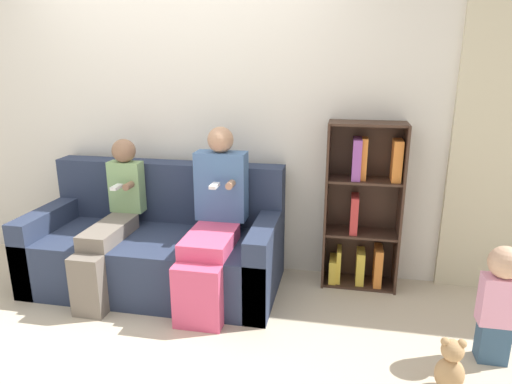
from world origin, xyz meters
TOP-DOWN VIEW (x-y plane):
  - ground_plane at (0.00, 0.00)m, footprint 14.00×14.00m
  - back_wall at (0.00, 1.01)m, footprint 10.00×0.06m
  - curtain_panel at (2.41, 0.96)m, footprint 0.68×0.04m
  - couch at (-0.07, 0.55)m, footprint 1.89×0.88m
  - adult_seated at (0.42, 0.42)m, footprint 0.38×0.79m
  - child_seated at (-0.36, 0.39)m, footprint 0.26×0.82m
  - toddler_standing at (2.23, 0.01)m, footprint 0.21×0.19m
  - bookshelf at (1.48, 0.86)m, footprint 0.56×0.28m
  - teddy_bear at (1.93, -0.31)m, footprint 0.15×0.13m

SIDE VIEW (x-z plane):
  - ground_plane at x=0.00m, z-range 0.00..0.00m
  - teddy_bear at x=1.93m, z-range -0.01..0.30m
  - couch at x=-0.07m, z-range -0.15..0.76m
  - toddler_standing at x=2.23m, z-range 0.04..0.76m
  - child_seated at x=-0.36m, z-range 0.01..1.13m
  - bookshelf at x=1.48m, z-range -0.03..1.24m
  - adult_seated at x=0.42m, z-range 0.01..1.25m
  - curtain_panel at x=2.41m, z-range 0.00..2.32m
  - back_wall at x=0.00m, z-range 0.00..2.55m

